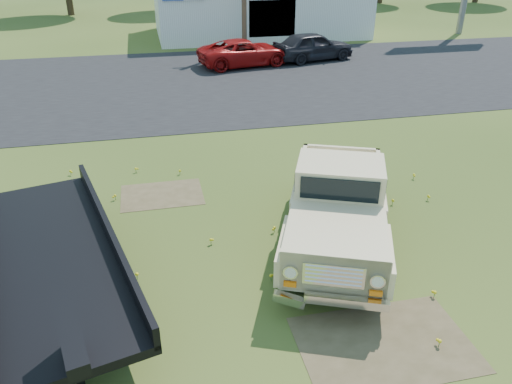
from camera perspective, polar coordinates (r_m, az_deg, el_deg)
ground at (r=11.10m, az=0.68°, el=-7.54°), size 140.00×140.00×0.00m
asphalt_lot at (r=24.77m, az=-7.37°, el=12.36°), size 90.00×14.00×0.02m
dirt_patch_a at (r=9.36m, az=14.47°, el=-16.50°), size 3.00×2.00×0.01m
dirt_patch_b at (r=13.89m, az=-10.69°, el=-0.32°), size 2.20×1.60×0.01m
commercial_building at (r=36.99m, az=0.28°, el=20.85°), size 14.20×8.20×4.15m
vintage_pickup_truck at (r=11.20m, az=9.32°, el=-1.39°), size 4.19×6.07×2.06m
flatbed_trailer at (r=10.35m, az=-22.47°, el=-6.27°), size 4.06×7.51×1.95m
red_pickup at (r=27.65m, az=-1.30°, el=15.61°), size 5.30×3.18×1.38m
dark_sedan at (r=29.04m, az=6.53°, el=16.21°), size 4.85×2.80×1.55m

